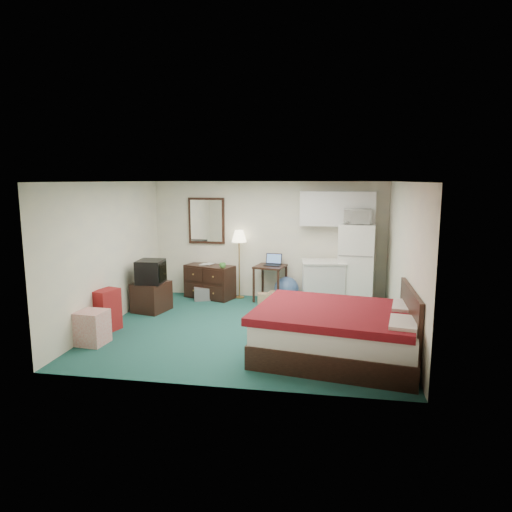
% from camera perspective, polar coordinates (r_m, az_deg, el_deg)
% --- Properties ---
extents(floor, '(5.00, 4.50, 0.01)m').
position_cam_1_polar(floor, '(7.93, -0.85, -9.10)').
color(floor, '#144543').
rests_on(floor, ground).
extents(ceiling, '(5.00, 4.50, 0.01)m').
position_cam_1_polar(ceiling, '(7.52, -0.90, 9.27)').
color(ceiling, beige).
rests_on(ceiling, walls).
extents(walls, '(5.01, 4.51, 2.50)m').
position_cam_1_polar(walls, '(7.63, -0.87, -0.17)').
color(walls, beige).
rests_on(walls, floor).
extents(mirror, '(0.80, 0.06, 1.00)m').
position_cam_1_polar(mirror, '(10.03, -6.20, 4.41)').
color(mirror, white).
rests_on(mirror, walls).
extents(upper_cabinets, '(1.50, 0.35, 0.70)m').
position_cam_1_polar(upper_cabinets, '(9.49, 10.12, 5.85)').
color(upper_cabinets, silver).
rests_on(upper_cabinets, walls).
extents(headboard, '(0.06, 1.56, 1.00)m').
position_cam_1_polar(headboard, '(6.75, 18.66, -8.07)').
color(headboard, black).
rests_on(headboard, walls).
extents(dresser, '(1.15, 0.80, 0.72)m').
position_cam_1_polar(dresser, '(9.93, -5.80, -3.19)').
color(dresser, black).
rests_on(dresser, floor).
extents(floor_lamp, '(0.34, 0.34, 1.47)m').
position_cam_1_polar(floor_lamp, '(9.81, -2.11, -1.04)').
color(floor_lamp, '#C08A45').
rests_on(floor_lamp, floor).
extents(desk, '(0.70, 0.70, 0.75)m').
position_cam_1_polar(desk, '(9.65, 1.78, -3.39)').
color(desk, black).
rests_on(desk, floor).
extents(exercise_ball, '(0.53, 0.53, 0.52)m').
position_cam_1_polar(exercise_ball, '(9.66, 3.83, -4.12)').
color(exercise_ball, '#385383').
rests_on(exercise_ball, floor).
extents(kitchen_counter, '(0.87, 0.70, 0.89)m').
position_cam_1_polar(kitchen_counter, '(9.35, 8.36, -3.49)').
color(kitchen_counter, silver).
rests_on(kitchen_counter, floor).
extents(fridge, '(0.76, 0.76, 1.67)m').
position_cam_1_polar(fridge, '(9.37, 12.43, -1.15)').
color(fridge, white).
rests_on(fridge, floor).
extents(bed, '(2.47, 2.07, 0.71)m').
position_cam_1_polar(bed, '(6.72, 10.18, -9.54)').
color(bed, '#430A0F').
rests_on(bed, floor).
extents(tv_stand, '(0.70, 0.74, 0.57)m').
position_cam_1_polar(tv_stand, '(9.14, -12.93, -4.97)').
color(tv_stand, black).
rests_on(tv_stand, floor).
extents(suitcase, '(0.38, 0.50, 0.71)m').
position_cam_1_polar(suitcase, '(8.14, -18.14, -6.47)').
color(suitcase, maroon).
rests_on(suitcase, floor).
extents(retail_box, '(0.45, 0.45, 0.53)m').
position_cam_1_polar(retail_box, '(7.61, -19.79, -8.42)').
color(retail_box, silver).
rests_on(retail_box, floor).
extents(file_bin, '(0.45, 0.39, 0.27)m').
position_cam_1_polar(file_bin, '(9.82, -6.62, -4.70)').
color(file_bin, slate).
rests_on(file_bin, floor).
extents(cardboard_box_a, '(0.28, 0.25, 0.21)m').
position_cam_1_polar(cardboard_box_a, '(9.51, 0.95, -5.28)').
color(cardboard_box_a, '#9D8357').
rests_on(cardboard_box_a, floor).
extents(cardboard_box_b, '(0.24, 0.27, 0.24)m').
position_cam_1_polar(cardboard_box_b, '(9.52, 2.25, -5.17)').
color(cardboard_box_b, '#9D8357').
rests_on(cardboard_box_b, floor).
extents(laptop, '(0.37, 0.31, 0.23)m').
position_cam_1_polar(laptop, '(9.55, 2.08, -0.51)').
color(laptop, black).
rests_on(laptop, desk).
extents(crt_tv, '(0.51, 0.54, 0.45)m').
position_cam_1_polar(crt_tv, '(8.98, -13.04, -1.90)').
color(crt_tv, black).
rests_on(crt_tv, tv_stand).
extents(microwave, '(0.54, 0.30, 0.37)m').
position_cam_1_polar(microwave, '(9.27, 12.57, 5.07)').
color(microwave, white).
rests_on(microwave, fridge).
extents(book_a, '(0.16, 0.06, 0.22)m').
position_cam_1_polar(book_a, '(9.95, -6.85, -0.44)').
color(book_a, '#9D8357').
rests_on(book_a, dresser).
extents(book_b, '(0.16, 0.07, 0.22)m').
position_cam_1_polar(book_b, '(9.95, -6.32, -0.42)').
color(book_b, '#9D8357').
rests_on(book_b, dresser).
extents(mug, '(0.15, 0.12, 0.14)m').
position_cam_1_polar(mug, '(9.51, -4.19, -1.11)').
color(mug, '#4A953E').
rests_on(mug, dresser).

